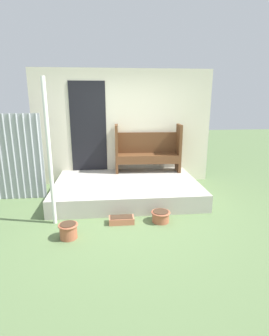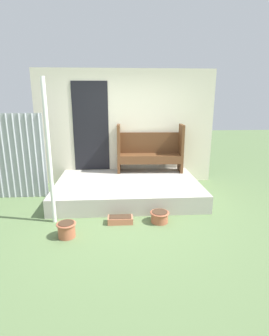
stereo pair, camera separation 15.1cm
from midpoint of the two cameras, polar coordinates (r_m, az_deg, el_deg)
ground_plane at (r=4.57m, az=-2.18°, el=-10.56°), size 24.00×24.00×0.00m
porch_slab at (r=5.40m, az=-2.53°, el=-4.58°), size 2.88×1.93×0.32m
house_wall at (r=6.12m, az=-3.54°, el=8.71°), size 4.08×0.08×2.60m
support_post at (r=4.21m, az=-19.04°, el=2.74°), size 0.06×0.06×2.27m
bench at (r=6.00m, az=2.17°, el=4.14°), size 1.49×0.46×1.08m
flower_pot_left at (r=4.02m, az=-15.28°, el=-12.93°), size 0.29×0.29×0.23m
flower_pot_middle at (r=4.37m, az=4.71°, el=-10.36°), size 0.32×0.32×0.18m
planter_box_rect at (r=4.34m, az=-3.86°, el=-11.20°), size 0.41×0.20×0.11m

